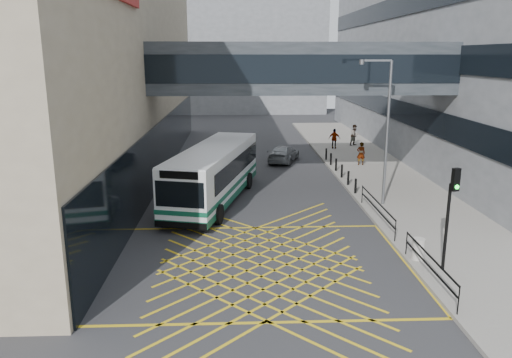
{
  "coord_description": "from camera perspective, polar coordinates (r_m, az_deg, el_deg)",
  "views": [
    {
      "loc": [
        -0.91,
        -18.75,
        8.28
      ],
      "look_at": [
        0.0,
        4.0,
        2.6
      ],
      "focal_mm": 35.0,
      "sensor_mm": 36.0,
      "label": 1
    }
  ],
  "objects": [
    {
      "name": "pedestrian_c",
      "position": [
        44.97,
        8.96,
        4.57
      ],
      "size": [
        1.14,
        0.83,
        1.75
      ],
      "primitive_type": "imported",
      "rotation": [
        0.0,
        0.0,
        2.79
      ],
      "color": "gray",
      "rests_on": "pavement"
    },
    {
      "name": "pedestrian_b",
      "position": [
        46.84,
        11.22,
        4.94
      ],
      "size": [
        1.08,
        0.93,
        1.91
      ],
      "primitive_type": "imported",
      "rotation": [
        0.0,
        0.0,
        0.51
      ],
      "color": "gray",
      "rests_on": "pavement"
    },
    {
      "name": "ground",
      "position": [
        20.52,
        0.46,
        -9.79
      ],
      "size": [
        120.0,
        120.0,
        0.0
      ],
      "primitive_type": "plane",
      "color": "#333335"
    },
    {
      "name": "bus",
      "position": [
        28.7,
        -4.76,
        0.74
      ],
      "size": [
        5.27,
        11.72,
        3.2
      ],
      "rotation": [
        0.0,
        0.0,
        -0.24
      ],
      "color": "white",
      "rests_on": "ground"
    },
    {
      "name": "skybridge",
      "position": [
        31.01,
        5.07,
        12.51
      ],
      "size": [
        20.0,
        4.1,
        3.0
      ],
      "color": "#30353A",
      "rests_on": "ground"
    },
    {
      "name": "traffic_light",
      "position": [
        20.09,
        21.39,
        -2.76
      ],
      "size": [
        0.33,
        0.49,
        4.09
      ],
      "rotation": [
        0.0,
        0.0,
        0.31
      ],
      "color": "black",
      "rests_on": "pavement"
    },
    {
      "name": "building_far",
      "position": [
        78.76,
        -3.19,
        14.51
      ],
      "size": [
        28.0,
        16.0,
        18.0
      ],
      "primitive_type": "cube",
      "color": "slate",
      "rests_on": "ground"
    },
    {
      "name": "street_lamp",
      "position": [
        27.92,
        14.46,
        6.1
      ],
      "size": [
        1.79,
        0.28,
        7.88
      ],
      "rotation": [
        0.0,
        0.0,
        -0.03
      ],
      "color": "slate",
      "rests_on": "pavement"
    },
    {
      "name": "litter_bin",
      "position": [
        21.55,
        18.06,
        -7.6
      ],
      "size": [
        0.51,
        0.51,
        0.88
      ],
      "primitive_type": "cylinder",
      "color": "#ADA89E",
      "rests_on": "pavement"
    },
    {
      "name": "car_dark",
      "position": [
        37.73,
        -3.59,
        2.37
      ],
      "size": [
        2.54,
        4.67,
        1.38
      ],
      "primitive_type": "imported",
      "rotation": [
        0.0,
        0.0,
        3.33
      ],
      "color": "#232329",
      "rests_on": "ground"
    },
    {
      "name": "bollards",
      "position": [
        35.35,
        9.45,
        1.28
      ],
      "size": [
        0.14,
        10.14,
        0.9
      ],
      "color": "black",
      "rests_on": "pavement"
    },
    {
      "name": "car_silver",
      "position": [
        39.74,
        3.17,
        2.96
      ],
      "size": [
        3.18,
        4.76,
        1.37
      ],
      "primitive_type": "imported",
      "rotation": [
        0.0,
        0.0,
        2.81
      ],
      "color": "gray",
      "rests_on": "ground"
    },
    {
      "name": "kerb_railings",
      "position": [
        22.94,
        15.84,
        -5.37
      ],
      "size": [
        0.05,
        12.54,
        1.0
      ],
      "color": "black",
      "rests_on": "pavement"
    },
    {
      "name": "pedestrian_a",
      "position": [
        38.54,
        11.9,
        2.86
      ],
      "size": [
        0.71,
        0.52,
        1.74
      ],
      "primitive_type": "imported",
      "rotation": [
        0.0,
        0.0,
        3.17
      ],
      "color": "gray",
      "rests_on": "pavement"
    },
    {
      "name": "car_white",
      "position": [
        26.67,
        -8.18,
        -2.8
      ],
      "size": [
        1.68,
        4.01,
        1.27
      ],
      "primitive_type": "imported",
      "rotation": [
        0.0,
        0.0,
        3.13
      ],
      "color": "white",
      "rests_on": "ground"
    },
    {
      "name": "box_junction",
      "position": [
        20.52,
        0.46,
        -9.78
      ],
      "size": [
        12.0,
        9.0,
        0.01
      ],
      "color": "gold",
      "rests_on": "ground"
    },
    {
      "name": "pavement",
      "position": [
        36.12,
        13.69,
        0.48
      ],
      "size": [
        6.0,
        54.0,
        0.16
      ],
      "primitive_type": "cube",
      "color": "gray",
      "rests_on": "ground"
    }
  ]
}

